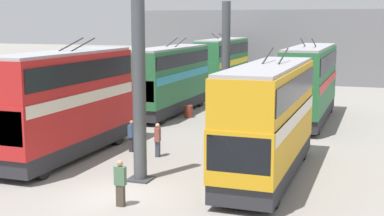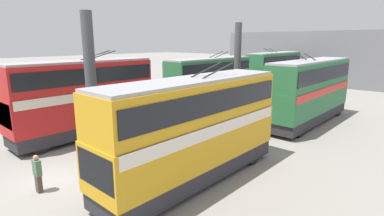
# 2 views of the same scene
# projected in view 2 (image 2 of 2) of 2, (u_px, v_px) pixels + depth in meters

# --- Properties ---
(ground_plane) EXTENTS (240.00, 240.00, 0.00)m
(ground_plane) POSITION_uv_depth(u_px,v_px,m) (56.00, 179.00, 14.67)
(ground_plane) COLOR gray
(depot_back_wall) EXTENTS (0.50, 36.00, 8.06)m
(depot_back_wall) POSITION_uv_depth(u_px,v_px,m) (334.00, 59.00, 43.11)
(depot_back_wall) COLOR slate
(depot_back_wall) RESTS_ON ground_plane
(support_column_near) EXTENTS (1.02, 1.02, 8.10)m
(support_column_near) POSITION_uv_depth(u_px,v_px,m) (92.00, 95.00, 15.45)
(support_column_near) COLOR #42474C
(support_column_near) RESTS_ON ground_plane
(support_column_far) EXTENTS (1.02, 1.02, 8.10)m
(support_column_far) POSITION_uv_depth(u_px,v_px,m) (237.00, 74.00, 25.13)
(support_column_far) COLOR #42474C
(support_column_far) RESTS_ON ground_plane
(bus_left_near) EXTENTS (10.40, 2.54, 5.61)m
(bus_left_near) POSITION_uv_depth(u_px,v_px,m) (194.00, 124.00, 13.97)
(bus_left_near) COLOR black
(bus_left_near) RESTS_ON ground_plane
(bus_left_far) EXTENTS (11.47, 2.54, 5.78)m
(bus_left_far) POSITION_uv_depth(u_px,v_px,m) (310.00, 88.00, 24.14)
(bus_left_far) COLOR black
(bus_left_far) RESTS_ON ground_plane
(bus_right_near) EXTENTS (10.05, 2.54, 5.98)m
(bus_right_near) POSITION_uv_depth(u_px,v_px,m) (84.00, 94.00, 20.65)
(bus_right_near) COLOR black
(bus_right_near) RESTS_ON ground_plane
(bus_right_mid) EXTENTS (11.12, 2.54, 5.57)m
(bus_right_mid) POSITION_uv_depth(u_px,v_px,m) (210.00, 79.00, 30.75)
(bus_right_mid) COLOR black
(bus_right_mid) RESTS_ON ground_plane
(bus_right_far) EXTENTS (10.93, 2.54, 5.74)m
(bus_right_far) POSITION_uv_depth(u_px,v_px,m) (275.00, 69.00, 40.91)
(bus_right_far) COLOR black
(bus_right_far) RESTS_ON ground_plane
(person_aisle_midway) EXTENTS (0.45, 0.29, 1.74)m
(person_aisle_midway) POSITION_uv_depth(u_px,v_px,m) (144.00, 130.00, 19.57)
(person_aisle_midway) COLOR #384251
(person_aisle_midway) RESTS_ON ground_plane
(person_aisle_foreground) EXTENTS (0.25, 0.43, 1.77)m
(person_aisle_foreground) POSITION_uv_depth(u_px,v_px,m) (37.00, 173.00, 13.25)
(person_aisle_foreground) COLOR #473D33
(person_aisle_foreground) RESTS_ON ground_plane
(person_by_right_row) EXTENTS (0.44, 0.29, 1.68)m
(person_by_right_row) POSITION_uv_depth(u_px,v_px,m) (134.00, 124.00, 21.09)
(person_by_right_row) COLOR #2D2D33
(person_by_right_row) RESTS_ON ground_plane
(person_by_left_row) EXTENTS (0.44, 0.28, 1.72)m
(person_by_left_row) POSITION_uv_depth(u_px,v_px,m) (160.00, 154.00, 15.54)
(person_by_left_row) COLOR #473D33
(person_by_left_row) RESTS_ON ground_plane
(oil_drum) EXTENTS (0.65, 0.65, 0.88)m
(oil_drum) POSITION_uv_depth(u_px,v_px,m) (218.00, 106.00, 29.24)
(oil_drum) COLOR #933828
(oil_drum) RESTS_ON ground_plane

